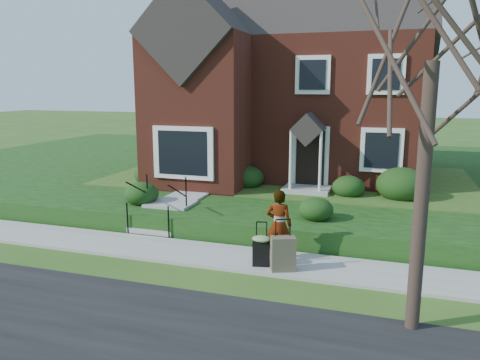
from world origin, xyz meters
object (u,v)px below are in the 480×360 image
at_px(woman, 279,225).
at_px(tree_verge, 435,33).
at_px(front_steps, 164,213).
at_px(suitcase_black, 261,249).
at_px(suitcase_olive, 283,254).

relative_size(woman, tree_verge, 0.24).
bearing_deg(woman, front_steps, -22.61).
relative_size(woman, suitcase_black, 1.63).
xyz_separation_m(suitcase_olive, tree_verge, (2.73, -1.70, 4.56)).
distance_m(suitcase_olive, tree_verge, 5.58).
distance_m(woman, suitcase_olive, 0.87).
xyz_separation_m(front_steps, woman, (3.94, -1.66, 0.47)).
relative_size(front_steps, suitcase_olive, 1.70).
bearing_deg(suitcase_olive, woman, 89.32).
bearing_deg(suitcase_olive, suitcase_black, 145.31).
relative_size(woman, suitcase_olive, 1.45).
bearing_deg(woman, suitcase_black, 63.56).
distance_m(front_steps, suitcase_olive, 4.81).
relative_size(front_steps, woman, 1.17).
height_order(woman, tree_verge, tree_verge).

